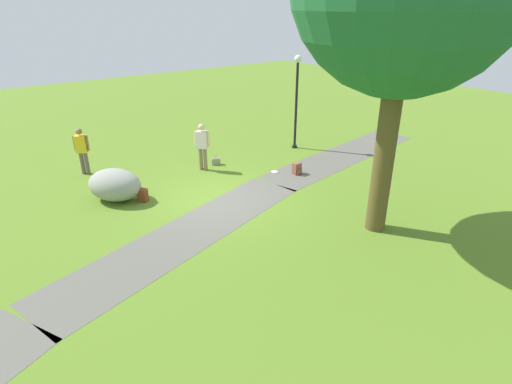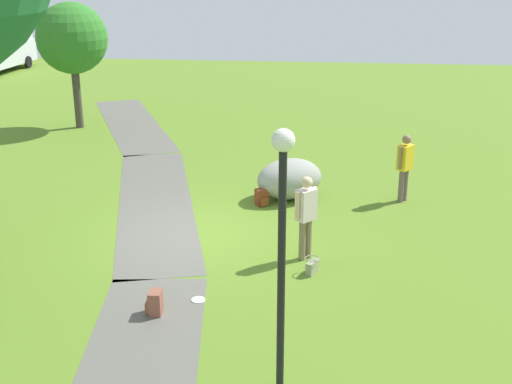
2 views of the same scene
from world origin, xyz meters
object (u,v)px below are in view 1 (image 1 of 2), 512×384
(man_near_boulder, at_px, (82,148))
(backpack_by_boulder, at_px, (143,195))
(handbag_on_grass, at_px, (216,161))
(lamp_post, at_px, (297,93))
(woman_with_handbag, at_px, (202,144))
(frisbee_on_grass, at_px, (274,172))
(spare_backpack_on_lawn, at_px, (297,169))
(lawn_boulder, at_px, (115,185))

(man_near_boulder, relative_size, backpack_by_boulder, 4.03)
(man_near_boulder, distance_m, handbag_on_grass, 4.57)
(lamp_post, relative_size, handbag_on_grass, 10.15)
(lamp_post, height_order, woman_with_handbag, lamp_post)
(backpack_by_boulder, relative_size, frisbee_on_grass, 1.73)
(spare_backpack_on_lawn, bearing_deg, lawn_boulder, -17.88)
(woman_with_handbag, relative_size, handbag_on_grass, 4.63)
(man_near_boulder, height_order, spare_backpack_on_lawn, man_near_boulder)
(woman_with_handbag, distance_m, man_near_boulder, 4.04)
(spare_backpack_on_lawn, distance_m, frisbee_on_grass, 0.81)
(spare_backpack_on_lawn, bearing_deg, man_near_boulder, -38.10)
(man_near_boulder, relative_size, handbag_on_grass, 4.51)
(lawn_boulder, xyz_separation_m, frisbee_on_grass, (-5.18, 1.22, -0.47))
(woman_with_handbag, height_order, spare_backpack_on_lawn, woman_with_handbag)
(backpack_by_boulder, bearing_deg, woman_with_handbag, -158.20)
(frisbee_on_grass, bearing_deg, lamp_post, -146.91)
(lamp_post, relative_size, backpack_by_boulder, 9.07)
(backpack_by_boulder, bearing_deg, lamp_post, -172.37)
(handbag_on_grass, bearing_deg, man_near_boulder, -26.60)
(lawn_boulder, relative_size, handbag_on_grass, 5.62)
(lamp_post, relative_size, spare_backpack_on_lawn, 9.07)
(woman_with_handbag, xyz_separation_m, spare_backpack_on_lawn, (-2.33, 2.33, -0.76))
(handbag_on_grass, relative_size, backpack_by_boulder, 0.89)
(lamp_post, bearing_deg, spare_backpack_on_lawn, 48.85)
(frisbee_on_grass, bearing_deg, spare_backpack_on_lawn, 129.06)
(backpack_by_boulder, height_order, frisbee_on_grass, backpack_by_boulder)
(handbag_on_grass, relative_size, spare_backpack_on_lawn, 0.89)
(man_near_boulder, bearing_deg, lamp_post, 162.97)
(man_near_boulder, xyz_separation_m, backpack_by_boulder, (-0.65, 3.27, -0.74))
(lamp_post, height_order, handbag_on_grass, lamp_post)
(backpack_by_boulder, bearing_deg, frisbee_on_grass, 172.33)
(handbag_on_grass, xyz_separation_m, backpack_by_boulder, (3.38, 1.26, 0.05))
(backpack_by_boulder, bearing_deg, handbag_on_grass, -159.58)
(lawn_boulder, relative_size, man_near_boulder, 1.25)
(handbag_on_grass, relative_size, frisbee_on_grass, 1.54)
(lawn_boulder, bearing_deg, lamp_post, -177.47)
(lamp_post, height_order, man_near_boulder, lamp_post)
(lamp_post, height_order, frisbee_on_grass, lamp_post)
(handbag_on_grass, bearing_deg, woman_with_handbag, 13.99)
(lamp_post, xyz_separation_m, spare_backpack_on_lawn, (1.89, 2.17, -2.04))
(woman_with_handbag, xyz_separation_m, handbag_on_grass, (-0.62, -0.15, -0.82))
(spare_backpack_on_lawn, relative_size, frisbee_on_grass, 1.73)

